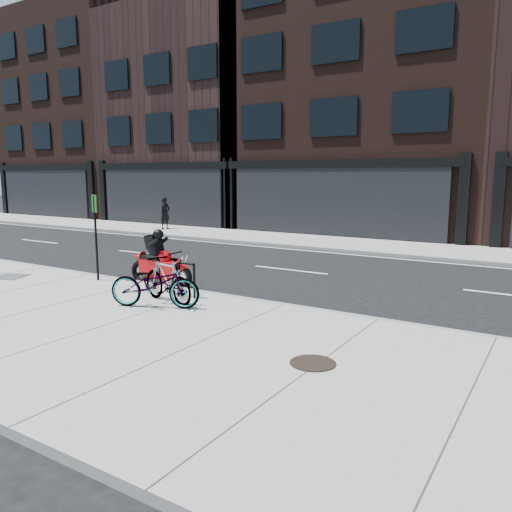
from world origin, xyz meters
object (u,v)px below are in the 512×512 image
Objects in this scene: bike_rack at (186,277)px; motorcycle at (163,263)px; bicycle_front at (155,284)px; bicycle_rear at (167,280)px; pedestrian at (165,213)px; manhole_cover at (313,363)px; sign_post at (96,230)px; utility_grate at (9,277)px.

bike_rack is 0.40× the size of motorcycle.
bicycle_rear is (-0.05, 0.43, 0.00)m from bicycle_front.
pedestrian is at bearing 134.18° from bike_rack.
bike_rack is at bearing 153.25° from manhole_cover.
sign_post reaches higher than bicycle_front.
motorcycle reaches higher than manhole_cover.
sign_post is at bearing 46.35° from bicycle_front.
pedestrian is (-9.92, 10.79, 0.30)m from bicycle_rear.
utility_grate is at bearing -139.18° from sign_post.
motorcycle reaches higher than utility_grate.
bike_rack reaches higher than utility_grate.
utility_grate is at bearing -157.19° from motorcycle.
manhole_cover is 9.50m from utility_grate.
bicycle_front reaches higher than bike_rack.
bicycle_rear is 3.22m from sign_post.
pedestrian is at bearing 138.72° from manhole_cover.
bicycle_front is 4.19m from manhole_cover.
bike_rack is 1.04× the size of utility_grate.
bicycle_rear is 0.84× the size of motorcycle.
manhole_cover is (4.08, -1.49, -0.48)m from bicycle_rear.
pedestrian reaches higher than bicycle_front.
bike_rack is 5.45m from utility_grate.
manhole_cover is at bearing -30.58° from motorcycle.
bicycle_rear is 2.19m from motorcycle.
bicycle_rear reaches higher than bike_rack.
motorcycle is (-1.55, 1.55, -0.03)m from bicycle_rear.
sign_post reaches higher than motorcycle.
sign_post reaches higher than pedestrian.
bicycle_front is at bearing -133.30° from pedestrian.
motorcycle is (-1.59, 1.00, 0.00)m from bike_rack.
bicycle_rear reaches higher than utility_grate.
utility_grate is (-9.41, 1.27, 0.00)m from manhole_cover.
bicycle_front is 2.81× the size of manhole_cover.
bicycle_rear is at bearing 4.39° from sign_post.
motorcycle is 2.95× the size of manhole_cover.
bicycle_front is 2.54m from motorcycle.
utility_grate is at bearing -171.93° from bike_rack.
bicycle_front is 2.47× the size of utility_grate.
bicycle_rear is at bearing -94.70° from bike_rack.
pedestrian reaches higher than manhole_cover.
bicycle_front is at bearing 20.58° from bicycle_rear.
bicycle_front reaches higher than manhole_cover.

